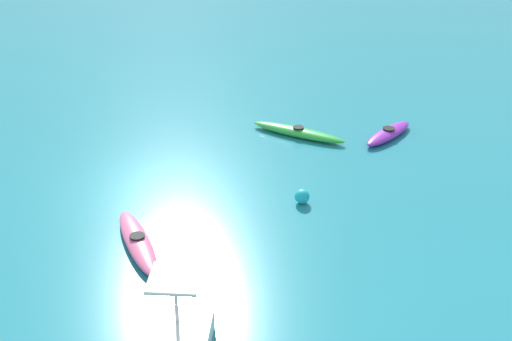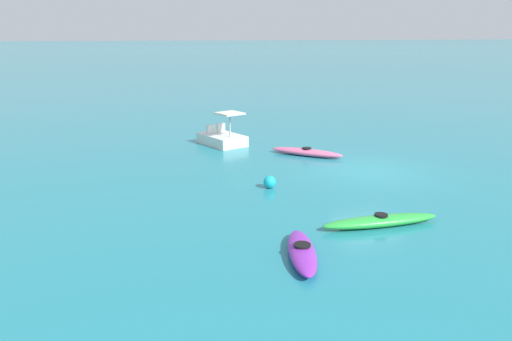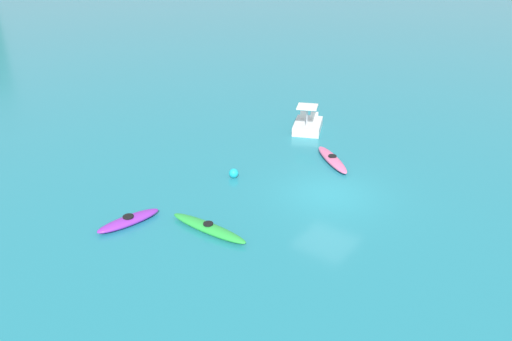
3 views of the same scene
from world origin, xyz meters
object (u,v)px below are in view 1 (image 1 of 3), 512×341
object	(u,v)px
kayak_purple	(388,133)
kayak_green	(298,132)
buoy_cyan	(302,196)
kayak_pink	(138,242)

from	to	relation	value
kayak_purple	kayak_green	bearing A→B (deg)	-62.04
kayak_green	buoy_cyan	distance (m)	4.75
kayak_pink	buoy_cyan	xyz separation A→B (m)	(-4.29, 2.77, 0.06)
kayak_green	kayak_purple	world-z (taller)	same
kayak_green	kayak_pink	bearing A→B (deg)	-3.56
kayak_purple	kayak_pink	bearing A→B (deg)	-18.58
kayak_green	kayak_purple	size ratio (longest dim) A/B	1.32
kayak_green	kayak_pink	world-z (taller)	same
kayak_pink	kayak_green	bearing A→B (deg)	176.44
kayak_pink	kayak_purple	xyz separation A→B (m)	(-9.97, 3.35, 0.00)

